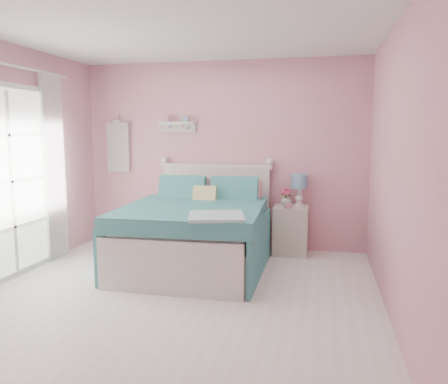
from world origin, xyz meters
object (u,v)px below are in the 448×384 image
at_px(nightstand, 291,230).
at_px(vase, 286,200).
at_px(table_lamp, 299,183).
at_px(bed, 197,233).
at_px(teacup, 288,205).

height_order(nightstand, vase, vase).
xyz_separation_m(nightstand, table_lamp, (0.09, 0.11, 0.62)).
height_order(bed, vase, bed).
xyz_separation_m(bed, teacup, (1.05, 0.63, 0.28)).
bearing_deg(nightstand, bed, -143.96).
bearing_deg(table_lamp, nightstand, -129.48).
distance_m(bed, table_lamp, 1.57).
relative_size(table_lamp, teacup, 4.61).
relative_size(nightstand, vase, 4.41).
relative_size(table_lamp, vase, 2.88).
bearing_deg(nightstand, table_lamp, 50.52).
height_order(bed, teacup, bed).
bearing_deg(vase, bed, -139.91).
distance_m(vase, teacup, 0.22).
xyz_separation_m(bed, vase, (1.00, 0.84, 0.32)).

